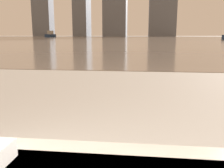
% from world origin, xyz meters
% --- Properties ---
extents(harbor_water, '(180.00, 110.00, 0.01)m').
position_xyz_m(harbor_water, '(0.00, 62.00, 0.01)').
color(harbor_water, gray).
rests_on(harbor_water, ground_plane).
extents(harbor_boat_2, '(2.08, 5.78, 2.15)m').
position_xyz_m(harbor_boat_2, '(-29.96, 82.12, 0.77)').
color(harbor_boat_2, navy).
rests_on(harbor_boat_2, harbor_water).
extents(skyline_tower_2, '(10.36, 12.64, 30.01)m').
position_xyz_m(skyline_tower_2, '(-11.77, 118.00, 15.00)').
color(skyline_tower_2, slate).
rests_on(skyline_tower_2, ground_plane).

